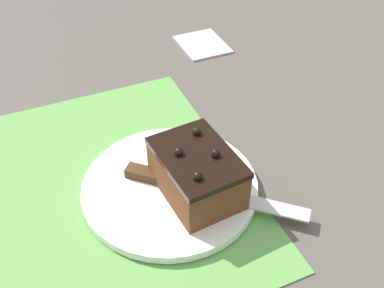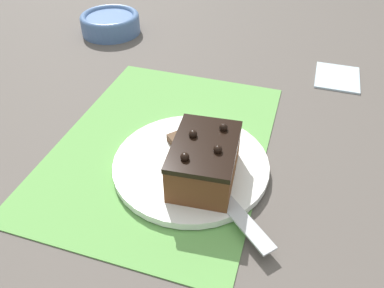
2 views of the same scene
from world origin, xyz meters
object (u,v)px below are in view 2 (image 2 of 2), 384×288
serving_knife (198,167)px  cake_plate (191,164)px  small_bowl (110,23)px  chocolate_cake (204,161)px

serving_knife → cake_plate: bearing=-88.6°
cake_plate → serving_knife: 0.02m
cake_plate → small_bowl: size_ratio=1.61×
serving_knife → chocolate_cake: bearing=87.0°
cake_plate → chocolate_cake: (0.03, 0.03, 0.04)m
chocolate_cake → serving_knife: chocolate_cake is taller
chocolate_cake → small_bowl: (-0.45, -0.38, -0.02)m
small_bowl → cake_plate: bearing=39.6°
chocolate_cake → serving_knife: bearing=-134.9°
chocolate_cake → small_bowl: size_ratio=0.88×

